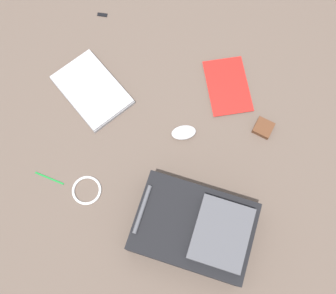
{
  "coord_description": "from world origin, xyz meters",
  "views": [
    {
      "loc": [
        -0.52,
        -0.11,
        1.62
      ],
      "look_at": [
        -0.03,
        -0.01,
        0.02
      ],
      "focal_mm": 42.25,
      "sensor_mm": 36.0,
      "label": 1
    }
  ],
  "objects_px": {
    "laptop": "(92,90)",
    "cable_coil": "(87,190)",
    "book_blue": "(228,86)",
    "earbud_pouch": "(263,128)",
    "pen_black": "(49,178)",
    "usb_stick": "(102,15)",
    "computer_mouse": "(184,132)",
    "backpack": "(196,228)"
  },
  "relations": [
    {
      "from": "earbud_pouch",
      "to": "book_blue",
      "type": "bearing_deg",
      "value": 47.8
    },
    {
      "from": "pen_black",
      "to": "book_blue",
      "type": "bearing_deg",
      "value": -48.97
    },
    {
      "from": "cable_coil",
      "to": "book_blue",
      "type": "bearing_deg",
      "value": -39.77
    },
    {
      "from": "backpack",
      "to": "laptop",
      "type": "distance_m",
      "value": 0.76
    },
    {
      "from": "book_blue",
      "to": "earbud_pouch",
      "type": "relative_size",
      "value": 4.23
    },
    {
      "from": "computer_mouse",
      "to": "cable_coil",
      "type": "height_order",
      "value": "computer_mouse"
    },
    {
      "from": "computer_mouse",
      "to": "earbud_pouch",
      "type": "distance_m",
      "value": 0.35
    },
    {
      "from": "usb_stick",
      "to": "laptop",
      "type": "bearing_deg",
      "value": -171.24
    },
    {
      "from": "backpack",
      "to": "cable_coil",
      "type": "xyz_separation_m",
      "value": [
        0.07,
        0.47,
        -0.07
      ]
    },
    {
      "from": "laptop",
      "to": "pen_black",
      "type": "xyz_separation_m",
      "value": [
        -0.42,
        0.07,
        -0.01
      ]
    },
    {
      "from": "usb_stick",
      "to": "computer_mouse",
      "type": "bearing_deg",
      "value": -135.59
    },
    {
      "from": "book_blue",
      "to": "laptop",
      "type": "bearing_deg",
      "value": 104.29
    },
    {
      "from": "laptop",
      "to": "cable_coil",
      "type": "bearing_deg",
      "value": -167.64
    },
    {
      "from": "cable_coil",
      "to": "usb_stick",
      "type": "relative_size",
      "value": 2.55
    },
    {
      "from": "backpack",
      "to": "usb_stick",
      "type": "xyz_separation_m",
      "value": [
        0.91,
        0.63,
        -0.07
      ]
    },
    {
      "from": "book_blue",
      "to": "cable_coil",
      "type": "height_order",
      "value": "same"
    },
    {
      "from": "usb_stick",
      "to": "backpack",
      "type": "bearing_deg",
      "value": -145.34
    },
    {
      "from": "backpack",
      "to": "computer_mouse",
      "type": "height_order",
      "value": "backpack"
    },
    {
      "from": "cable_coil",
      "to": "pen_black",
      "type": "xyz_separation_m",
      "value": [
        0.02,
        0.17,
        -0.0
      ]
    },
    {
      "from": "usb_stick",
      "to": "book_blue",
      "type": "bearing_deg",
      "value": -111.0
    },
    {
      "from": "laptop",
      "to": "usb_stick",
      "type": "xyz_separation_m",
      "value": [
        0.4,
        0.06,
        -0.01
      ]
    },
    {
      "from": "book_blue",
      "to": "computer_mouse",
      "type": "distance_m",
      "value": 0.3
    },
    {
      "from": "computer_mouse",
      "to": "usb_stick",
      "type": "relative_size",
      "value": 2.22
    },
    {
      "from": "book_blue",
      "to": "pen_black",
      "type": "bearing_deg",
      "value": 131.03
    },
    {
      "from": "book_blue",
      "to": "earbud_pouch",
      "type": "bearing_deg",
      "value": -132.2
    },
    {
      "from": "book_blue",
      "to": "earbud_pouch",
      "type": "distance_m",
      "value": 0.25
    },
    {
      "from": "backpack",
      "to": "pen_black",
      "type": "relative_size",
      "value": 3.55
    },
    {
      "from": "pen_black",
      "to": "usb_stick",
      "type": "xyz_separation_m",
      "value": [
        0.82,
        -0.01,
        0.0
      ]
    },
    {
      "from": "backpack",
      "to": "laptop",
      "type": "relative_size",
      "value": 1.17
    },
    {
      "from": "pen_black",
      "to": "laptop",
      "type": "bearing_deg",
      "value": -9.45
    },
    {
      "from": "computer_mouse",
      "to": "laptop",
      "type": "bearing_deg",
      "value": -126.66
    },
    {
      "from": "book_blue",
      "to": "earbud_pouch",
      "type": "xyz_separation_m",
      "value": [
        -0.17,
        -0.18,
        0.01
      ]
    },
    {
      "from": "backpack",
      "to": "cable_coil",
      "type": "bearing_deg",
      "value": 81.97
    },
    {
      "from": "cable_coil",
      "to": "earbud_pouch",
      "type": "height_order",
      "value": "earbud_pouch"
    },
    {
      "from": "backpack",
      "to": "book_blue",
      "type": "distance_m",
      "value": 0.66
    },
    {
      "from": "computer_mouse",
      "to": "book_blue",
      "type": "bearing_deg",
      "value": 128.11
    },
    {
      "from": "cable_coil",
      "to": "laptop",
      "type": "bearing_deg",
      "value": 12.36
    },
    {
      "from": "computer_mouse",
      "to": "earbud_pouch",
      "type": "xyz_separation_m",
      "value": [
        0.09,
        -0.33,
        -0.0
      ]
    },
    {
      "from": "computer_mouse",
      "to": "usb_stick",
      "type": "height_order",
      "value": "computer_mouse"
    },
    {
      "from": "backpack",
      "to": "earbud_pouch",
      "type": "distance_m",
      "value": 0.54
    },
    {
      "from": "pen_black",
      "to": "usb_stick",
      "type": "relative_size",
      "value": 2.77
    },
    {
      "from": "cable_coil",
      "to": "earbud_pouch",
      "type": "distance_m",
      "value": 0.8
    }
  ]
}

